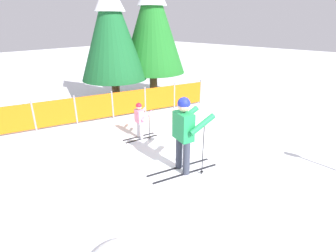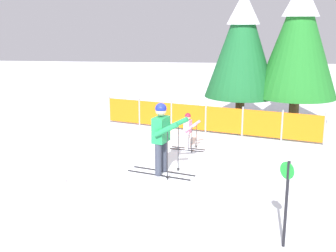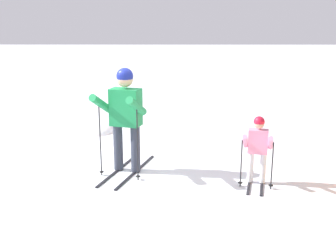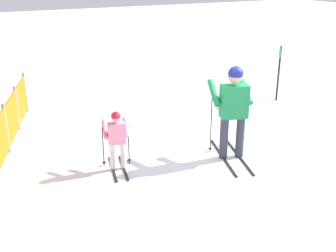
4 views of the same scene
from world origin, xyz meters
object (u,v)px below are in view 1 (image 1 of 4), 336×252
(skier_adult, at_px, (185,128))
(safety_fence, at_px, (112,105))
(skier_child, at_px, (140,118))
(conifer_far, at_px, (152,22))
(conifer_near, at_px, (111,28))

(skier_adult, relative_size, safety_fence, 0.25)
(skier_child, bearing_deg, skier_adult, -90.20)
(skier_child, height_order, conifer_far, conifer_far)
(skier_child, relative_size, conifer_far, 0.21)
(safety_fence, bearing_deg, skier_adult, -103.31)
(skier_child, bearing_deg, safety_fence, 90.46)
(conifer_near, bearing_deg, conifer_far, -9.70)
(conifer_far, height_order, conifer_near, conifer_far)
(conifer_far, bearing_deg, conifer_near, 170.30)
(skier_adult, distance_m, conifer_far, 6.90)
(skier_adult, bearing_deg, safety_fence, 94.61)
(skier_adult, relative_size, conifer_near, 0.37)
(conifer_near, bearing_deg, skier_child, -115.73)
(conifer_far, bearing_deg, safety_fence, -159.72)
(skier_adult, relative_size, skier_child, 1.62)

